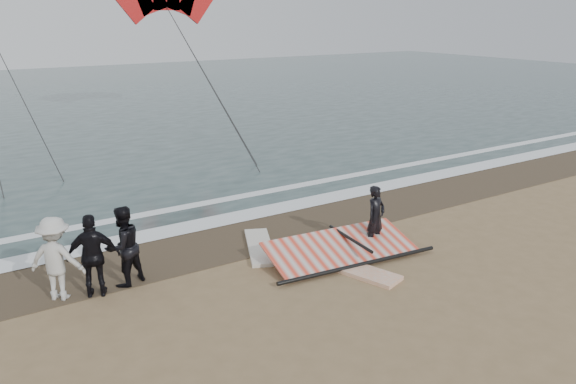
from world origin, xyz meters
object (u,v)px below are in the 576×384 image
(man_main, at_px, (376,217))
(board_white, at_px, (352,269))
(board_cream, at_px, (260,247))
(sail_rig, at_px, (335,249))

(man_main, height_order, board_white, man_main)
(man_main, relative_size, board_cream, 0.72)
(board_white, bearing_deg, man_main, 11.62)
(man_main, relative_size, board_white, 0.70)
(board_white, bearing_deg, sail_rig, 62.13)
(sail_rig, bearing_deg, board_white, -99.45)
(board_white, bearing_deg, board_cream, 99.22)
(board_white, distance_m, sail_rig, 0.91)
(man_main, relative_size, sail_rig, 0.38)
(board_white, xyz_separation_m, board_cream, (-1.22, 2.33, 0.00))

